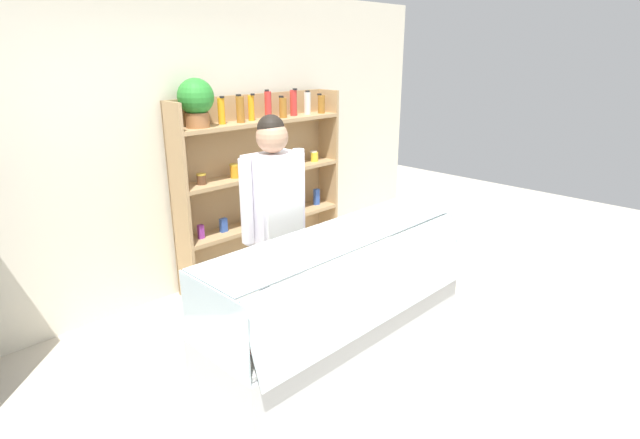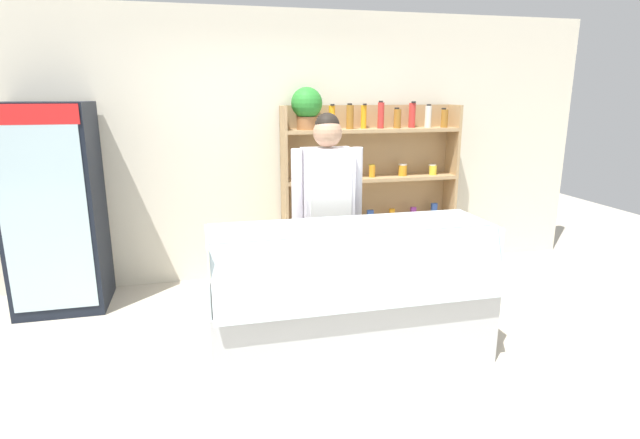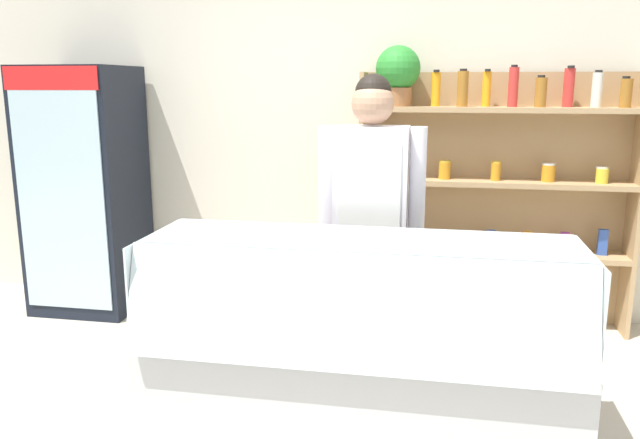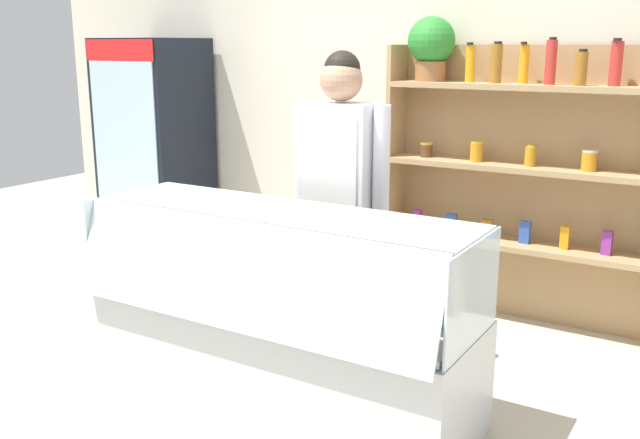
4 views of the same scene
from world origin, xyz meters
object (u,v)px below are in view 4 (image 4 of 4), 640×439
at_px(drinks_fridge, 156,153).
at_px(deli_display_case, 277,346).
at_px(shelving_unit, 516,153).
at_px(shop_clerk, 340,182).

bearing_deg(drinks_fridge, deli_display_case, -33.94).
bearing_deg(deli_display_case, shelving_unit, 70.05).
height_order(drinks_fridge, deli_display_case, drinks_fridge).
height_order(drinks_fridge, shop_clerk, drinks_fridge).
bearing_deg(deli_display_case, drinks_fridge, 146.06).
bearing_deg(drinks_fridge, shop_clerk, -21.42).
distance_m(drinks_fridge, shop_clerk, 2.42).
relative_size(shelving_unit, deli_display_case, 0.98).
relative_size(drinks_fridge, deli_display_case, 0.91).
xyz_separation_m(drinks_fridge, deli_display_case, (2.25, -1.52, -0.60)).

